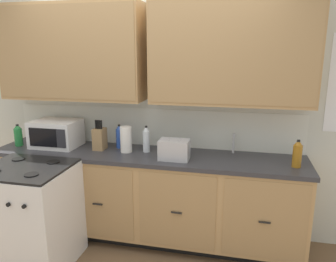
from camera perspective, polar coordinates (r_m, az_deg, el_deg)
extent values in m
plane|color=brown|center=(3.43, -5.32, -20.44)|extent=(8.00, 8.00, 0.00)
cube|color=silver|center=(3.49, -2.61, 3.17)|extent=(4.30, 0.05, 2.56)
cube|color=silver|center=(3.50, -2.71, 0.66)|extent=(3.10, 0.01, 0.40)
cube|color=tan|center=(3.56, -16.45, 12.95)|extent=(1.50, 0.34, 0.95)
cube|color=#A58052|center=(3.40, -17.91, 12.83)|extent=(1.47, 0.01, 0.89)
cube|color=tan|center=(3.12, 10.97, 13.20)|extent=(1.50, 0.34, 0.95)
cube|color=#A58052|center=(2.94, 10.84, 13.19)|extent=(1.47, 0.01, 0.89)
cube|color=black|center=(3.67, -3.67, -17.00)|extent=(3.04, 0.48, 0.10)
cube|color=tan|center=(3.43, -3.93, -10.84)|extent=(3.10, 0.60, 0.79)
cube|color=#A88354|center=(3.68, -23.27, -10.24)|extent=(0.71, 0.01, 0.73)
cube|color=black|center=(3.67, -23.39, -10.40)|extent=(0.10, 0.01, 0.01)
cube|color=#A88354|center=(3.31, -12.08, -12.15)|extent=(0.71, 0.01, 0.73)
cube|color=black|center=(3.30, -12.18, -12.34)|extent=(0.10, 0.01, 0.01)
cube|color=#A88354|center=(3.08, 1.50, -13.84)|extent=(0.71, 0.01, 0.73)
cube|color=black|center=(3.07, 1.45, -14.04)|extent=(0.10, 0.01, 0.01)
cube|color=#A88354|center=(3.05, 16.44, -14.81)|extent=(0.71, 0.01, 0.73)
cube|color=black|center=(3.04, 16.45, -15.02)|extent=(0.10, 0.01, 0.01)
cube|color=#333338|center=(3.28, -4.05, -4.23)|extent=(3.13, 0.63, 0.04)
cube|color=#A8AAAF|center=(3.18, 11.11, -4.98)|extent=(0.56, 0.38, 0.02)
cube|color=white|center=(3.32, -22.86, -13.58)|extent=(0.76, 0.66, 0.92)
cube|color=black|center=(3.14, -23.66, -5.90)|extent=(0.74, 0.65, 0.02)
cylinder|color=black|center=(2.91, -22.67, -7.02)|extent=(0.12, 0.12, 0.01)
cylinder|color=black|center=(3.36, -24.57, -4.48)|extent=(0.12, 0.12, 0.01)
cylinder|color=black|center=(3.16, -19.34, -5.11)|extent=(0.12, 0.12, 0.01)
cylinder|color=black|center=(2.91, -26.05, -11.45)|extent=(0.03, 0.02, 0.03)
cylinder|color=black|center=(2.83, -23.78, -11.94)|extent=(0.03, 0.02, 0.03)
cube|color=white|center=(3.68, -18.85, -0.39)|extent=(0.48, 0.36, 0.28)
cube|color=black|center=(3.55, -20.94, -1.06)|extent=(0.31, 0.01, 0.19)
cube|color=#28282D|center=(3.44, -18.12, -1.28)|extent=(0.10, 0.01, 0.19)
cube|color=#B7B7BC|center=(3.06, 1.09, -3.26)|extent=(0.28, 0.18, 0.19)
cube|color=black|center=(3.05, 0.18, -1.57)|extent=(0.02, 0.13, 0.01)
cube|color=black|center=(3.03, 2.02, -1.68)|extent=(0.02, 0.13, 0.01)
cube|color=#9C794E|center=(3.45, -11.80, -1.37)|extent=(0.11, 0.14, 0.22)
cylinder|color=black|center=(3.41, -12.45, 1.13)|extent=(0.02, 0.02, 0.09)
cylinder|color=black|center=(3.40, -12.15, 1.12)|extent=(0.02, 0.02, 0.09)
cylinder|color=black|center=(3.40, -11.84, 1.10)|extent=(0.02, 0.02, 0.09)
cylinder|color=black|center=(3.39, -11.53, 1.09)|extent=(0.02, 0.02, 0.09)
cylinder|color=#B2B5BA|center=(3.32, 11.32, -2.11)|extent=(0.02, 0.02, 0.20)
cylinder|color=white|center=(3.31, -7.31, -1.45)|extent=(0.12, 0.12, 0.26)
cylinder|color=#237A38|center=(3.86, -24.58, -0.98)|extent=(0.08, 0.08, 0.19)
cone|color=#237A38|center=(3.83, -24.75, 0.71)|extent=(0.08, 0.08, 0.05)
cylinder|color=black|center=(3.83, -24.78, 0.93)|extent=(0.03, 0.03, 0.02)
cylinder|color=blue|center=(3.47, -8.44, -1.29)|extent=(0.07, 0.07, 0.20)
cone|color=blue|center=(3.44, -8.51, 0.71)|extent=(0.06, 0.06, 0.05)
cylinder|color=black|center=(3.44, -8.52, 0.98)|extent=(0.02, 0.02, 0.02)
cylinder|color=#9E6619|center=(3.08, 21.54, -4.10)|extent=(0.08, 0.08, 0.20)
cone|color=#9E6619|center=(3.05, 21.74, -1.89)|extent=(0.07, 0.07, 0.05)
cylinder|color=black|center=(3.04, 21.77, -1.59)|extent=(0.03, 0.03, 0.02)
cylinder|color=silver|center=(3.30, -3.84, -1.82)|extent=(0.07, 0.07, 0.21)
cone|color=silver|center=(3.27, -3.88, 0.43)|extent=(0.06, 0.06, 0.05)
cylinder|color=black|center=(3.26, -3.89, 0.75)|extent=(0.02, 0.02, 0.02)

